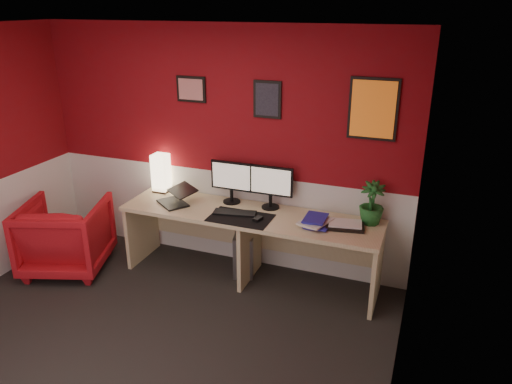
% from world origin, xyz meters
% --- Properties ---
extents(ground, '(4.00, 3.50, 0.01)m').
position_xyz_m(ground, '(0.00, 0.00, 0.00)').
color(ground, black).
rests_on(ground, ground).
extents(ceiling, '(4.00, 3.50, 0.01)m').
position_xyz_m(ceiling, '(0.00, 0.00, 2.50)').
color(ceiling, white).
rests_on(ceiling, ground).
extents(wall_back, '(4.00, 0.01, 2.50)m').
position_xyz_m(wall_back, '(0.00, 1.75, 1.25)').
color(wall_back, maroon).
rests_on(wall_back, ground).
extents(wall_right, '(0.01, 3.50, 2.50)m').
position_xyz_m(wall_right, '(2.00, 0.00, 1.25)').
color(wall_right, maroon).
rests_on(wall_right, ground).
extents(wainscot_back, '(4.00, 0.01, 1.00)m').
position_xyz_m(wainscot_back, '(0.00, 1.75, 0.50)').
color(wainscot_back, silver).
rests_on(wainscot_back, ground).
extents(wainscot_right, '(0.01, 3.50, 1.00)m').
position_xyz_m(wainscot_right, '(2.00, 0.00, 0.50)').
color(wainscot_right, silver).
rests_on(wainscot_right, ground).
extents(desk, '(2.60, 0.65, 0.73)m').
position_xyz_m(desk, '(0.46, 1.41, 0.36)').
color(desk, tan).
rests_on(desk, ground).
extents(shoji_lamp, '(0.16, 0.16, 0.40)m').
position_xyz_m(shoji_lamp, '(-0.67, 1.64, 0.93)').
color(shoji_lamp, '#FFE5B2').
rests_on(shoji_lamp, desk).
extents(laptop, '(0.40, 0.38, 0.22)m').
position_xyz_m(laptop, '(-0.37, 1.35, 0.84)').
color(laptop, black).
rests_on(laptop, desk).
extents(monitor_left, '(0.45, 0.06, 0.58)m').
position_xyz_m(monitor_left, '(0.18, 1.61, 1.02)').
color(monitor_left, black).
rests_on(monitor_left, desk).
extents(monitor_right, '(0.45, 0.06, 0.58)m').
position_xyz_m(monitor_right, '(0.60, 1.61, 1.02)').
color(monitor_right, black).
rests_on(monitor_right, desk).
extents(desk_mat, '(0.60, 0.38, 0.01)m').
position_xyz_m(desk_mat, '(0.41, 1.27, 0.73)').
color(desk_mat, black).
rests_on(desk_mat, desk).
extents(keyboard, '(0.44, 0.22, 0.02)m').
position_xyz_m(keyboard, '(0.33, 1.34, 0.74)').
color(keyboard, black).
rests_on(keyboard, desk_mat).
extents(mouse, '(0.08, 0.11, 0.03)m').
position_xyz_m(mouse, '(0.59, 1.27, 0.75)').
color(mouse, black).
rests_on(mouse, desk_mat).
extents(book_bottom, '(0.25, 0.32, 0.03)m').
position_xyz_m(book_bottom, '(1.04, 1.40, 0.74)').
color(book_bottom, '#26229F').
rests_on(book_bottom, desk).
extents(book_middle, '(0.31, 0.37, 0.02)m').
position_xyz_m(book_middle, '(1.02, 1.40, 0.77)').
color(book_middle, silver).
rests_on(book_middle, book_bottom).
extents(book_top, '(0.20, 0.27, 0.03)m').
position_xyz_m(book_top, '(1.02, 1.38, 0.79)').
color(book_top, '#26229F').
rests_on(book_top, book_middle).
extents(zen_tray, '(0.39, 0.31, 0.03)m').
position_xyz_m(zen_tray, '(1.40, 1.43, 0.74)').
color(zen_tray, black).
rests_on(zen_tray, desk).
extents(potted_plant, '(0.25, 0.25, 0.41)m').
position_xyz_m(potted_plant, '(1.60, 1.60, 0.93)').
color(potted_plant, '#19591E').
rests_on(potted_plant, desk).
extents(pc_tower, '(0.31, 0.49, 0.45)m').
position_xyz_m(pc_tower, '(0.35, 1.55, 0.23)').
color(pc_tower, '#99999E').
rests_on(pc_tower, ground).
extents(armchair, '(1.03, 1.05, 0.76)m').
position_xyz_m(armchair, '(-1.43, 0.92, 0.38)').
color(armchair, red).
rests_on(armchair, ground).
extents(art_left, '(0.32, 0.02, 0.26)m').
position_xyz_m(art_left, '(-0.30, 1.74, 1.85)').
color(art_left, red).
rests_on(art_left, wall_back).
extents(art_center, '(0.28, 0.02, 0.36)m').
position_xyz_m(art_center, '(0.52, 1.74, 1.80)').
color(art_center, black).
rests_on(art_center, wall_back).
extents(art_right, '(0.44, 0.02, 0.56)m').
position_xyz_m(art_right, '(1.52, 1.74, 1.78)').
color(art_right, orange).
rests_on(art_right, wall_back).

